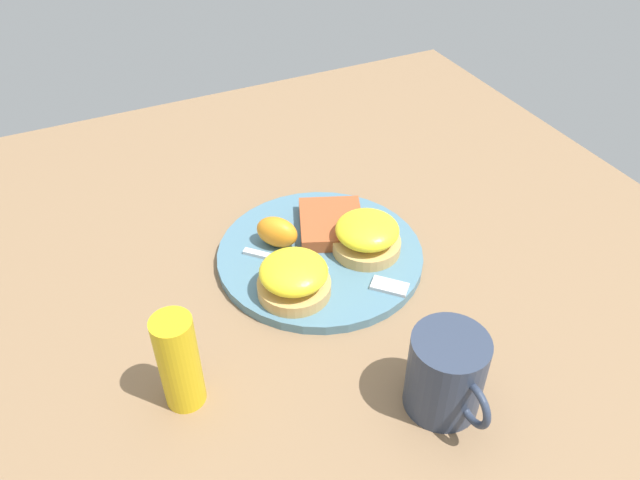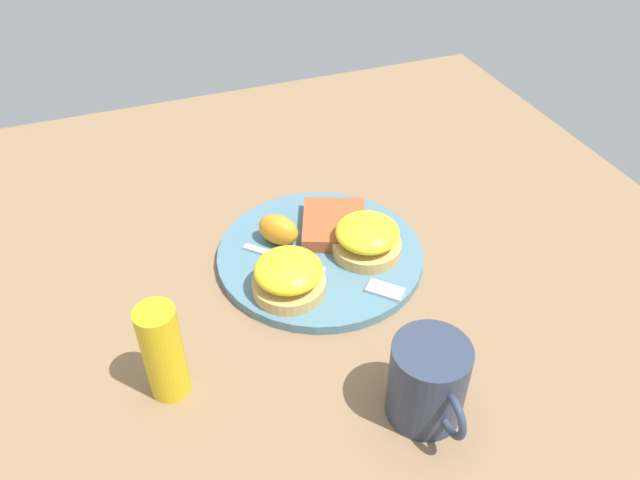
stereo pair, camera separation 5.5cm
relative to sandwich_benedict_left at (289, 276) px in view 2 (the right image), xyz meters
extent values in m
plane|color=#846647|center=(-0.06, 0.06, -0.04)|extent=(1.10, 1.10, 0.00)
cylinder|color=slate|center=(-0.06, 0.06, -0.03)|extent=(0.28, 0.28, 0.01)
cylinder|color=tan|center=(0.00, 0.00, -0.02)|extent=(0.09, 0.09, 0.02)
ellipsoid|color=yellow|center=(0.00, 0.00, 0.01)|extent=(0.09, 0.09, 0.04)
cylinder|color=tan|center=(-0.03, 0.12, -0.02)|extent=(0.09, 0.09, 0.02)
ellipsoid|color=yellow|center=(-0.03, 0.12, 0.01)|extent=(0.09, 0.09, 0.04)
cube|color=#A04D29|center=(-0.10, 0.10, -0.02)|extent=(0.13, 0.12, 0.02)
ellipsoid|color=orange|center=(-0.10, 0.02, 0.00)|extent=(0.07, 0.07, 0.04)
cube|color=silver|center=(-0.06, 0.01, -0.02)|extent=(0.09, 0.09, 0.00)
cube|color=silver|center=(0.05, 0.11, -0.02)|extent=(0.05, 0.05, 0.00)
cylinder|color=#2D384C|center=(0.21, 0.08, 0.01)|extent=(0.08, 0.08, 0.10)
torus|color=#2D384C|center=(0.26, 0.08, 0.01)|extent=(0.05, 0.01, 0.05)
cylinder|color=gold|center=(0.09, -0.17, 0.02)|extent=(0.04, 0.04, 0.12)
camera|label=1|loc=(0.53, -0.22, 0.54)|focal=35.00mm
camera|label=2|loc=(0.56, -0.17, 0.54)|focal=35.00mm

